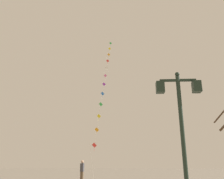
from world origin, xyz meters
name	(u,v)px	position (x,y,z in m)	size (l,w,h in m)	color
twin_lantern_lamp_post	(180,110)	(2.74, 7.87, 3.15)	(1.54, 0.28, 4.52)	#1E2D23
kite_train	(104,84)	(-1.70, 28.39, 11.13)	(1.18, 15.12, 21.06)	brown
kite_flyer	(82,171)	(-2.48, 19.07, 0.90)	(0.27, 0.62, 1.71)	brown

